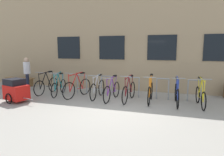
{
  "coord_description": "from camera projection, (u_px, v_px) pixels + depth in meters",
  "views": [
    {
      "loc": [
        1.68,
        -6.14,
        2.06
      ],
      "look_at": [
        -0.7,
        1.6,
        0.83
      ],
      "focal_mm": 31.3,
      "sensor_mm": 36.0,
      "label": 1
    }
  ],
  "objects": [
    {
      "name": "bicycle_yellow",
      "position": [
        201.0,
        96.0,
        7.0
      ],
      "size": [
        0.44,
        1.62,
        1.08
      ],
      "color": "black",
      "rests_on": "ground"
    },
    {
      "name": "bicycle_orange",
      "position": [
        150.0,
        92.0,
        7.53
      ],
      "size": [
        0.44,
        1.7,
        1.08
      ],
      "color": "black",
      "rests_on": "ground"
    },
    {
      "name": "person_by_bench",
      "position": [
        27.0,
        71.0,
        9.69
      ],
      "size": [
        0.32,
        0.32,
        1.62
      ],
      "color": "#1E2338",
      "rests_on": "ground"
    },
    {
      "name": "bicycle_teal",
      "position": [
        59.0,
        87.0,
        8.7
      ],
      "size": [
        0.47,
        1.64,
        1.07
      ],
      "color": "black",
      "rests_on": "ground"
    },
    {
      "name": "bicycle_red",
      "position": [
        77.0,
        88.0,
        8.37
      ],
      "size": [
        0.57,
        1.74,
        1.1
      ],
      "color": "black",
      "rests_on": "ground"
    },
    {
      "name": "ground_plane",
      "position": [
        118.0,
        110.0,
        6.6
      ],
      "size": [
        42.0,
        42.0,
        0.0
      ],
      "primitive_type": "plane",
      "color": "#9E998E"
    },
    {
      "name": "bicycle_purple",
      "position": [
        112.0,
        91.0,
        7.85
      ],
      "size": [
        0.44,
        1.7,
        0.99
      ],
      "color": "black",
      "rests_on": "ground"
    },
    {
      "name": "bicycle_blue",
      "position": [
        177.0,
        94.0,
        7.23
      ],
      "size": [
        0.44,
        1.8,
        1.08
      ],
      "color": "black",
      "rests_on": "ground"
    },
    {
      "name": "bicycle_black",
      "position": [
        47.0,
        85.0,
        8.99
      ],
      "size": [
        0.44,
        1.66,
        1.06
      ],
      "color": "black",
      "rests_on": "ground"
    },
    {
      "name": "bicycle_maroon",
      "position": [
        129.0,
        91.0,
        7.73
      ],
      "size": [
        0.44,
        1.74,
        1.07
      ],
      "color": "black",
      "rests_on": "ground"
    },
    {
      "name": "bike_rack",
      "position": [
        120.0,
        84.0,
        8.44
      ],
      "size": [
        6.52,
        0.05,
        0.88
      ],
      "color": "gray",
      "rests_on": "ground"
    },
    {
      "name": "wooden_bench",
      "position": [
        20.0,
        80.0,
        10.86
      ],
      "size": [
        1.73,
        0.4,
        0.46
      ],
      "color": "olive",
      "rests_on": "ground"
    },
    {
      "name": "backpack",
      "position": [
        13.0,
        88.0,
        9.18
      ],
      "size": [
        0.34,
        0.29,
        0.44
      ],
      "primitive_type": "cube",
      "rotation": [
        0.0,
        0.0,
        0.39
      ],
      "color": "maroon",
      "rests_on": "ground"
    },
    {
      "name": "storefront_building",
      "position": [
        145.0,
        38.0,
        12.35
      ],
      "size": [
        28.0,
        6.68,
        5.45
      ],
      "color": "tan",
      "rests_on": "ground"
    },
    {
      "name": "bicycle_silver",
      "position": [
        98.0,
        89.0,
        8.21
      ],
      "size": [
        0.44,
        1.71,
        1.03
      ],
      "color": "black",
      "rests_on": "ground"
    },
    {
      "name": "bike_trailer",
      "position": [
        16.0,
        90.0,
        7.57
      ],
      "size": [
        1.48,
        0.82,
        0.92
      ],
      "color": "red",
      "rests_on": "ground"
    }
  ]
}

